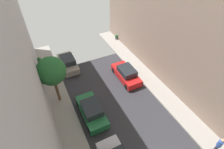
{
  "coord_description": "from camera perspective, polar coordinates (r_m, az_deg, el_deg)",
  "views": [
    {
      "loc": [
        -5.28,
        -1.69,
        13.58
      ],
      "look_at": [
        1.32,
        11.7,
        0.5
      ],
      "focal_mm": 27.61,
      "sensor_mm": 36.0,
      "label": 1
    }
  ],
  "objects": [
    {
      "name": "parked_car_left_4",
      "position": [
        16.17,
        -6.76,
        -11.9
      ],
      "size": [
        1.78,
        4.2,
        1.57
      ],
      "color": "#1E6638",
      "rests_on": "ground"
    },
    {
      "name": "parked_car_left_5",
      "position": [
        21.88,
        -14.38,
        3.76
      ],
      "size": [
        1.78,
        4.2,
        1.57
      ],
      "color": "gray",
      "rests_on": "ground"
    },
    {
      "name": "parked_car_right_3",
      "position": [
        19.66,
        4.72,
        0.2
      ],
      "size": [
        1.78,
        4.2,
        1.57
      ],
      "color": "red",
      "rests_on": "ground"
    },
    {
      "name": "pedestrian",
      "position": [
        16.12,
        31.89,
        -19.19
      ],
      "size": [
        0.4,
        0.36,
        1.72
      ],
      "color": "#2D334C",
      "rests_on": "sidewalk_right"
    },
    {
      "name": "street_tree_0",
      "position": [
        15.95,
        -19.43,
        1.03
      ],
      "size": [
        2.59,
        2.59,
        5.06
      ],
      "color": "brown",
      "rests_on": "sidewalk_left"
    },
    {
      "name": "potted_plant_0",
      "position": [
        27.04,
        1.42,
        12.36
      ],
      "size": [
        0.42,
        0.42,
        0.73
      ],
      "color": "slate",
      "rests_on": "sidewalk_right"
    },
    {
      "name": "potted_plant_3",
      "position": [
        23.7,
        -22.96,
        4.4
      ],
      "size": [
        0.51,
        0.51,
        0.85
      ],
      "color": "brown",
      "rests_on": "sidewalk_left"
    }
  ]
}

